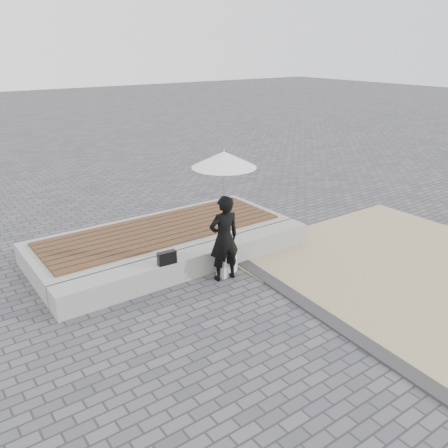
{
  "coord_description": "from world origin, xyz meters",
  "views": [
    {
      "loc": [
        -3.94,
        -4.73,
        3.76
      ],
      "look_at": [
        0.26,
        1.1,
        1.0
      ],
      "focal_mm": 37.51,
      "sensor_mm": 36.0,
      "label": 1
    }
  ],
  "objects": [
    {
      "name": "seating_ledge",
      "position": [
        0.0,
        1.6,
        0.2
      ],
      "size": [
        5.0,
        0.45,
        0.4
      ],
      "primitive_type": "cube",
      "color": "#A7A7A1",
      "rests_on": "ground"
    },
    {
      "name": "handbag",
      "position": [
        -0.65,
        1.44,
        0.51
      ],
      "size": [
        0.32,
        0.13,
        0.22
      ],
      "primitive_type": "cube",
      "rotation": [
        0.0,
        0.0,
        -0.08
      ],
      "color": "black",
      "rests_on": "seating_ledge"
    },
    {
      "name": "timber_platform",
      "position": [
        0.0,
        2.8,
        0.2
      ],
      "size": [
        5.0,
        2.0,
        0.4
      ],
      "primitive_type": "cube",
      "color": "#9E9D98",
      "rests_on": "ground"
    },
    {
      "name": "magazine",
      "position": [
        0.4,
        1.15,
        0.42
      ],
      "size": [
        0.32,
        0.26,
        0.01
      ],
      "primitive_type": "cube",
      "rotation": [
        0.0,
        0.0,
        -0.25
      ],
      "color": "red",
      "rests_on": "canvas_tote"
    },
    {
      "name": "ground",
      "position": [
        0.0,
        0.0,
        0.0
      ],
      "size": [
        80.0,
        80.0,
        0.0
      ],
      "primitive_type": "plane",
      "color": "#525157",
      "rests_on": "ground"
    },
    {
      "name": "terrazzo_zone",
      "position": [
        3.2,
        -0.5,
        0.01
      ],
      "size": [
        5.0,
        5.0,
        0.02
      ],
      "primitive_type": "cube",
      "color": "tan",
      "rests_on": "ground"
    },
    {
      "name": "woman",
      "position": [
        0.26,
        1.1,
        0.74
      ],
      "size": [
        0.58,
        0.42,
        1.49
      ],
      "primitive_type": "imported",
      "rotation": [
        0.0,
        0.0,
        3.02
      ],
      "color": "black",
      "rests_on": "ground"
    },
    {
      "name": "edging_band",
      "position": [
        0.75,
        -0.5,
        0.02
      ],
      "size": [
        0.61,
        5.2,
        0.04
      ],
      "primitive_type": "cube",
      "rotation": [
        0.0,
        0.0,
        -0.07
      ],
      "color": "#313134",
      "rests_on": "ground"
    },
    {
      "name": "canvas_tote",
      "position": [
        0.4,
        1.2,
        0.21
      ],
      "size": [
        0.43,
        0.28,
        0.42
      ],
      "primitive_type": "cube",
      "rotation": [
        0.0,
        0.0,
        0.32
      ],
      "color": "silver",
      "rests_on": "ground"
    },
    {
      "name": "timber_decking",
      "position": [
        0.0,
        2.8,
        0.42
      ],
      "size": [
        4.6,
        1.6,
        0.04
      ],
      "primitive_type": null,
      "color": "brown",
      "rests_on": "timber_platform"
    },
    {
      "name": "parasol",
      "position": [
        0.26,
        1.1,
        2.08
      ],
      "size": [
        1.03,
        1.03,
        1.31
      ],
      "rotation": [
        0.0,
        0.0,
        0.4
      ],
      "color": "#A1A1A5",
      "rests_on": "ground"
    }
  ]
}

